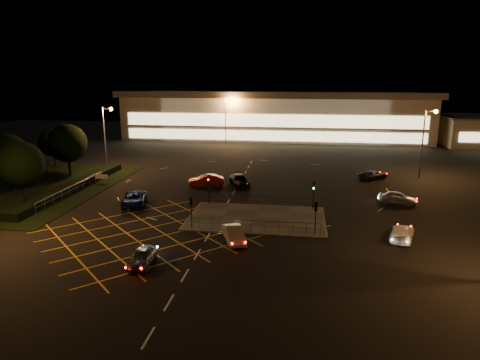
# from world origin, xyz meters

# --- Properties ---
(ground) EXTENTS (180.00, 180.00, 0.00)m
(ground) POSITION_xyz_m (0.00, 0.00, 0.00)
(ground) COLOR black
(ground) RESTS_ON ground
(pedestrian_island) EXTENTS (14.00, 9.00, 0.12)m
(pedestrian_island) POSITION_xyz_m (2.00, -2.00, 0.06)
(pedestrian_island) COLOR #4C4944
(pedestrian_island) RESTS_ON ground
(grass_verge) EXTENTS (18.00, 30.00, 0.08)m
(grass_verge) POSITION_xyz_m (-28.00, 6.00, 0.04)
(grass_verge) COLOR black
(grass_verge) RESTS_ON ground
(hedge) EXTENTS (2.00, 26.00, 1.00)m
(hedge) POSITION_xyz_m (-23.00, 6.00, 0.50)
(hedge) COLOR black
(hedge) RESTS_ON ground
(supermarket) EXTENTS (72.00, 26.50, 10.50)m
(supermarket) POSITION_xyz_m (0.00, 61.95, 5.31)
(supermarket) COLOR beige
(supermarket) RESTS_ON ground
(streetlight_nw) EXTENTS (1.78, 0.56, 10.03)m
(streetlight_nw) POSITION_xyz_m (-23.56, 18.00, 6.56)
(streetlight_nw) COLOR slate
(streetlight_nw) RESTS_ON ground
(streetlight_ne) EXTENTS (1.78, 0.56, 10.03)m
(streetlight_ne) POSITION_xyz_m (24.44, 20.00, 6.56)
(streetlight_ne) COLOR slate
(streetlight_ne) RESTS_ON ground
(streetlight_far_left) EXTENTS (1.78, 0.56, 10.03)m
(streetlight_far_left) POSITION_xyz_m (-9.56, 48.00, 6.56)
(streetlight_far_left) COLOR slate
(streetlight_far_left) RESTS_ON ground
(streetlight_far_right) EXTENTS (1.78, 0.56, 10.03)m
(streetlight_far_right) POSITION_xyz_m (30.44, 50.00, 6.56)
(streetlight_far_right) COLOR slate
(streetlight_far_right) RESTS_ON ground
(signal_sw) EXTENTS (0.28, 0.30, 3.15)m
(signal_sw) POSITION_xyz_m (-4.00, -5.99, 2.37)
(signal_sw) COLOR black
(signal_sw) RESTS_ON pedestrian_island
(signal_se) EXTENTS (0.28, 0.30, 3.15)m
(signal_se) POSITION_xyz_m (8.00, -5.99, 2.37)
(signal_se) COLOR black
(signal_se) RESTS_ON pedestrian_island
(signal_nw) EXTENTS (0.28, 0.30, 3.15)m
(signal_nw) POSITION_xyz_m (-4.00, 1.99, 2.37)
(signal_nw) COLOR black
(signal_nw) RESTS_ON pedestrian_island
(signal_ne) EXTENTS (0.28, 0.30, 3.15)m
(signal_ne) POSITION_xyz_m (8.00, 1.99, 2.37)
(signal_ne) COLOR black
(signal_ne) RESTS_ON pedestrian_island
(tree_b) EXTENTS (5.40, 5.40, 7.35)m
(tree_b) POSITION_xyz_m (-32.00, 6.00, 4.64)
(tree_b) COLOR black
(tree_b) RESTS_ON ground
(tree_c) EXTENTS (5.76, 5.76, 7.84)m
(tree_c) POSITION_xyz_m (-28.00, 14.00, 4.95)
(tree_c) COLOR black
(tree_c) RESTS_ON ground
(tree_d) EXTENTS (4.68, 4.68, 6.37)m
(tree_d) POSITION_xyz_m (-34.00, 20.00, 4.02)
(tree_d) COLOR black
(tree_d) RESTS_ON ground
(tree_e) EXTENTS (5.40, 5.40, 7.35)m
(tree_e) POSITION_xyz_m (-26.00, 0.00, 4.64)
(tree_e) COLOR black
(tree_e) RESTS_ON ground
(car_near_silver) EXTENTS (1.79, 4.07, 1.36)m
(car_near_silver) POSITION_xyz_m (-5.87, -14.60, 0.68)
(car_near_silver) COLOR #979A9E
(car_near_silver) RESTS_ON ground
(car_queue_white) EXTENTS (2.85, 4.50, 1.40)m
(car_queue_white) POSITION_xyz_m (0.65, -8.73, 0.70)
(car_queue_white) COLOR #BABABA
(car_queue_white) RESTS_ON ground
(car_left_blue) EXTENTS (3.83, 5.94, 1.52)m
(car_left_blue) POSITION_xyz_m (-12.58, 0.70, 0.76)
(car_left_blue) COLOR #0C194A
(car_left_blue) RESTS_ON ground
(car_far_dkgrey) EXTENTS (3.82, 5.57, 1.50)m
(car_far_dkgrey) POSITION_xyz_m (-1.77, 11.48, 0.75)
(car_far_dkgrey) COLOR black
(car_far_dkgrey) RESTS_ON ground
(car_right_silver) EXTENTS (4.63, 2.84, 1.47)m
(car_right_silver) POSITION_xyz_m (17.93, 5.72, 0.74)
(car_right_silver) COLOR #B6B9BE
(car_right_silver) RESTS_ON ground
(car_circ_red) EXTENTS (5.06, 3.07, 1.58)m
(car_circ_red) POSITION_xyz_m (-6.25, 10.79, 0.79)
(car_circ_red) COLOR maroon
(car_circ_red) RESTS_ON ground
(car_east_grey) EXTENTS (4.87, 4.54, 1.27)m
(car_east_grey) POSITION_xyz_m (17.12, 18.04, 0.64)
(car_east_grey) COLOR black
(car_east_grey) RESTS_ON ground
(car_approach_white) EXTENTS (3.20, 5.01, 1.35)m
(car_approach_white) POSITION_xyz_m (15.91, -6.08, 0.68)
(car_approach_white) COLOR white
(car_approach_white) RESTS_ON ground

